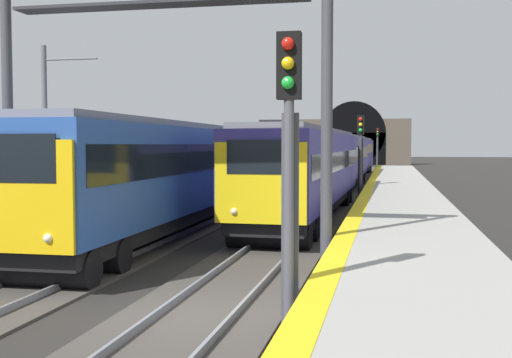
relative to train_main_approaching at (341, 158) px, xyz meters
name	(u,v)px	position (x,y,z in m)	size (l,w,h in m)	color
ground_plane	(200,317)	(-35.38, 0.00, -2.26)	(320.00, 320.00, 0.00)	#282623
platform_right	(417,300)	(-35.38, -4.02, -1.71)	(112.00, 3.57, 1.09)	#9E9B93
platform_right_edge_strip	(331,266)	(-35.38, -2.49, -1.16)	(112.00, 0.50, 0.01)	yellow
track_main_line	(200,315)	(-35.38, 0.00, -2.22)	(160.00, 3.17, 0.21)	#423D38
train_main_approaching	(341,158)	(0.00, 0.00, 0.00)	(57.38, 3.22, 3.97)	navy
train_adjacent_platform	(273,158)	(-3.62, 4.41, 0.08)	(62.41, 3.14, 4.98)	#264C99
railway_signal_near	(289,159)	(-36.96, -1.96, 0.81)	(0.39, 0.38, 5.06)	#4C4C54
railway_signal_mid	(360,151)	(-12.16, -1.96, 0.70)	(0.39, 0.38, 4.86)	#38383D
railway_signal_far	(377,145)	(35.36, -1.96, 0.99)	(0.39, 0.38, 5.38)	#38383D
overhead_signal_gantry	(158,48)	(-31.65, 2.20, 3.45)	(0.70, 8.76, 7.61)	#3F3F47
tunnel_portal	(354,142)	(57.46, 2.20, 1.46)	(2.48, 18.03, 10.20)	#51473D
catenary_mast_near	(46,132)	(-22.64, 10.57, 1.57)	(0.22, 2.50, 7.41)	#595B60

